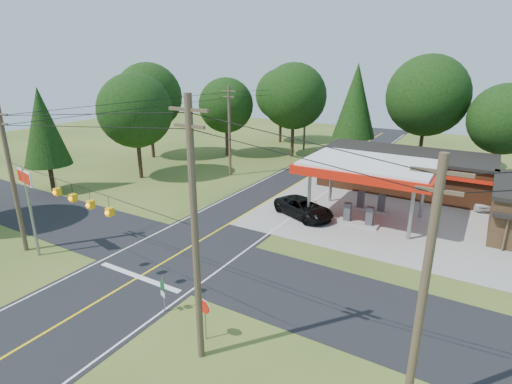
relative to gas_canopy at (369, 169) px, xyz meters
The scene contains 18 objects.
ground 16.38m from the gas_canopy, 124.70° to the right, with size 120.00×120.00×0.00m, color #425A20.
main_highway 16.37m from the gas_canopy, 124.70° to the right, with size 8.00×120.00×0.02m, color black.
cross_road 16.37m from the gas_canopy, 124.70° to the right, with size 70.00×7.00×0.02m, color black.
lane_center_yellow 16.37m from the gas_canopy, 124.70° to the right, with size 0.15×110.00×0.00m, color yellow.
gas_canopy is the anchor object (origin of this frame).
convenience_store 10.31m from the gas_canopy, 84.28° to the left, with size 16.40×7.55×3.80m.
utility_pole_near_right 20.13m from the gas_canopy, 94.29° to the right, with size 1.80×0.30×11.50m.
utility_pole_near_left 25.83m from the gas_canopy, 135.78° to the right, with size 1.80×0.30×10.00m.
utility_pole_far_left 17.74m from the gas_canopy, 163.61° to the left, with size 1.80×0.30×10.00m.
utility_pole_right_b 19.80m from the gas_canopy, 69.27° to the right, with size 1.80×0.30×10.00m.
utility_pole_north 26.92m from the gas_canopy, 125.17° to the left, with size 0.30×0.30×9.50m.
overhead_beacons 21.56m from the gas_canopy, 117.76° to the right, with size 17.04×2.04×1.03m.
treeline_backdrop 14.09m from the gas_canopy, 126.61° to the left, with size 70.27×51.59×13.30m.
suv_car 6.17m from the gas_canopy, 152.20° to the right, with size 5.56×5.56×1.54m, color black.
sedan_car 11.67m from the gas_canopy, 43.76° to the left, with size 3.49×3.49×1.19m, color white.
big_stop_sign 24.77m from the gas_canopy, 133.35° to the right, with size 2.23×0.56×6.09m.
octagonal_stop_sign 19.30m from the gas_canopy, 96.00° to the right, with size 0.75×0.24×2.17m.
route_sign_post 19.38m from the gas_canopy, 105.77° to the right, with size 0.41×0.17×2.06m.
Camera 1 is at (17.13, -18.35, 12.63)m, focal length 28.00 mm.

